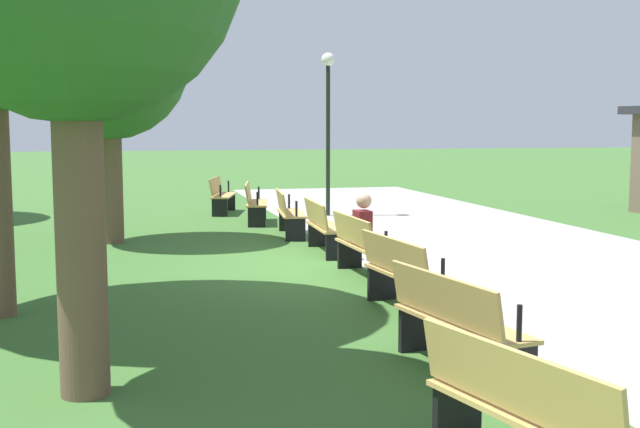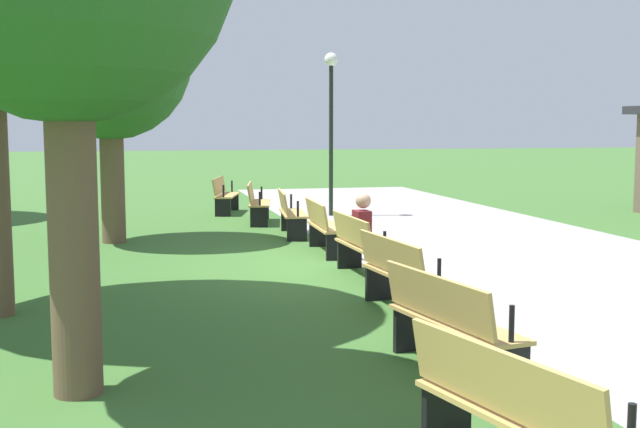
% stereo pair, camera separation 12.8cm
% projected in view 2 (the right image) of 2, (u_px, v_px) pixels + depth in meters
% --- Properties ---
extents(ground_plane, '(120.00, 120.00, 0.00)m').
position_uv_depth(ground_plane, '(346.00, 264.00, 12.44)').
color(ground_plane, '#3D6B2D').
extents(path_paving, '(29.88, 5.87, 0.01)m').
position_uv_depth(path_paving, '(528.00, 256.00, 13.14)').
color(path_paving, '#A39E99').
rests_on(path_paving, ground).
extents(bench_0, '(1.69, 0.86, 0.89)m').
position_uv_depth(bench_0, '(224.00, 194.00, 19.66)').
color(bench_0, tan).
rests_on(bench_0, ground).
extents(bench_1, '(1.68, 0.76, 0.89)m').
position_uv_depth(bench_1, '(257.00, 202.00, 17.65)').
color(bench_1, tan).
rests_on(bench_1, ground).
extents(bench_2, '(1.67, 0.65, 0.89)m').
position_uv_depth(bench_2, '(290.00, 212.00, 15.58)').
color(bench_2, tan).
rests_on(bench_2, ground).
extents(bench_3, '(1.64, 0.53, 0.89)m').
position_uv_depth(bench_3, '(324.00, 226.00, 13.45)').
color(bench_3, tan).
rests_on(bench_3, ground).
extents(bench_4, '(1.64, 0.53, 0.89)m').
position_uv_depth(bench_4, '(361.00, 245.00, 11.29)').
color(bench_4, tan).
rests_on(bench_4, ground).
extents(bench_5, '(1.67, 0.65, 0.89)m').
position_uv_depth(bench_5, '(401.00, 274.00, 9.09)').
color(bench_5, tan).
rests_on(bench_5, ground).
extents(bench_6, '(1.68, 0.76, 0.89)m').
position_uv_depth(bench_6, '(449.00, 321.00, 6.87)').
color(bench_6, tan).
rests_on(bench_6, ground).
extents(bench_7, '(1.69, 0.86, 0.89)m').
position_uv_depth(bench_7, '(516.00, 415.00, 4.65)').
color(bench_7, tan).
rests_on(bench_7, ground).
extents(person_seated, '(0.33, 0.53, 1.20)m').
position_uv_depth(person_seated, '(368.00, 232.00, 11.40)').
color(person_seated, maroon).
rests_on(person_seated, ground).
extents(tree_1, '(2.97, 2.97, 4.86)m').
position_uv_depth(tree_1, '(109.00, 60.00, 14.38)').
color(tree_1, brown).
rests_on(tree_1, ground).
extents(lamp_post, '(0.32, 0.32, 3.88)m').
position_uv_depth(lamp_post, '(331.00, 102.00, 18.89)').
color(lamp_post, black).
rests_on(lamp_post, ground).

